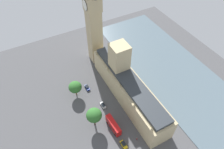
{
  "coord_description": "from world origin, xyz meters",
  "views": [
    {
      "loc": [
        36.39,
        53.71,
        88.5
      ],
      "look_at": [
        1.0,
        -12.47,
        7.48
      ],
      "focal_mm": 33.02,
      "sensor_mm": 36.0,
      "label": 1
    }
  ],
  "objects_px": {
    "car_yellow_cab_leading": "(124,144)",
    "plane_tree_opposite_hall": "(94,115)",
    "double_decker_bus_by_river_gate": "(113,125)",
    "plane_tree_midblock": "(75,87)",
    "street_lamp_far_end": "(94,120)",
    "car_blue_near_tower": "(87,87)",
    "clock_tower": "(93,18)",
    "parliament_building": "(127,85)",
    "car_white_corner": "(103,105)",
    "pedestrian_kerbside": "(137,139)"
  },
  "relations": [
    {
      "from": "double_decker_bus_by_river_gate",
      "to": "plane_tree_opposite_hall",
      "type": "distance_m",
      "value": 10.47
    },
    {
      "from": "plane_tree_midblock",
      "to": "parliament_building",
      "type": "bearing_deg",
      "value": 151.25
    },
    {
      "from": "car_blue_near_tower",
      "to": "car_white_corner",
      "type": "xyz_separation_m",
      "value": [
        -2.49,
        14.64,
        -0.0
      ]
    },
    {
      "from": "plane_tree_midblock",
      "to": "street_lamp_far_end",
      "type": "relative_size",
      "value": 1.37
    },
    {
      "from": "double_decker_bus_by_river_gate",
      "to": "car_yellow_cab_leading",
      "type": "distance_m",
      "value": 9.75
    },
    {
      "from": "car_blue_near_tower",
      "to": "plane_tree_opposite_hall",
      "type": "distance_m",
      "value": 23.94
    },
    {
      "from": "car_blue_near_tower",
      "to": "car_yellow_cab_leading",
      "type": "relative_size",
      "value": 1.02
    },
    {
      "from": "parliament_building",
      "to": "plane_tree_midblock",
      "type": "height_order",
      "value": "parliament_building"
    },
    {
      "from": "plane_tree_opposite_hall",
      "to": "street_lamp_far_end",
      "type": "distance_m",
      "value": 3.52
    },
    {
      "from": "car_blue_near_tower",
      "to": "clock_tower",
      "type": "bearing_deg",
      "value": -126.65
    },
    {
      "from": "clock_tower",
      "to": "plane_tree_midblock",
      "type": "height_order",
      "value": "clock_tower"
    },
    {
      "from": "clock_tower",
      "to": "car_yellow_cab_leading",
      "type": "distance_m",
      "value": 65.25
    },
    {
      "from": "parliament_building",
      "to": "car_yellow_cab_leading",
      "type": "distance_m",
      "value": 28.99
    },
    {
      "from": "car_yellow_cab_leading",
      "to": "plane_tree_midblock",
      "type": "xyz_separation_m",
      "value": [
        7.97,
        -36.3,
        5.36
      ]
    },
    {
      "from": "car_white_corner",
      "to": "street_lamp_far_end",
      "type": "distance_m",
      "value": 12.05
    },
    {
      "from": "clock_tower",
      "to": "pedestrian_kerbside",
      "type": "bearing_deg",
      "value": 83.14
    },
    {
      "from": "pedestrian_kerbside",
      "to": "car_blue_near_tower",
      "type": "bearing_deg",
      "value": 99.65
    },
    {
      "from": "plane_tree_opposite_hall",
      "to": "parliament_building",
      "type": "bearing_deg",
      "value": -160.0
    },
    {
      "from": "clock_tower",
      "to": "street_lamp_far_end",
      "type": "relative_size",
      "value": 8.36
    },
    {
      "from": "plane_tree_opposite_hall",
      "to": "double_decker_bus_by_river_gate",
      "type": "bearing_deg",
      "value": 139.56
    },
    {
      "from": "parliament_building",
      "to": "clock_tower",
      "type": "distance_m",
      "value": 39.83
    },
    {
      "from": "car_blue_near_tower",
      "to": "car_yellow_cab_leading",
      "type": "height_order",
      "value": "same"
    },
    {
      "from": "car_white_corner",
      "to": "car_yellow_cab_leading",
      "type": "relative_size",
      "value": 0.98
    },
    {
      "from": "parliament_building",
      "to": "car_white_corner",
      "type": "relative_size",
      "value": 14.29
    },
    {
      "from": "double_decker_bus_by_river_gate",
      "to": "plane_tree_opposite_hall",
      "type": "bearing_deg",
      "value": -42.86
    },
    {
      "from": "plane_tree_midblock",
      "to": "car_white_corner",
      "type": "bearing_deg",
      "value": 124.52
    },
    {
      "from": "car_white_corner",
      "to": "plane_tree_opposite_hall",
      "type": "bearing_deg",
      "value": -135.5
    },
    {
      "from": "car_yellow_cab_leading",
      "to": "plane_tree_opposite_hall",
      "type": "height_order",
      "value": "plane_tree_opposite_hall"
    },
    {
      "from": "double_decker_bus_by_river_gate",
      "to": "car_yellow_cab_leading",
      "type": "height_order",
      "value": "double_decker_bus_by_river_gate"
    },
    {
      "from": "clock_tower",
      "to": "plane_tree_midblock",
      "type": "distance_m",
      "value": 37.72
    },
    {
      "from": "double_decker_bus_by_river_gate",
      "to": "plane_tree_opposite_hall",
      "type": "xyz_separation_m",
      "value": [
        6.78,
        -5.78,
        5.48
      ]
    },
    {
      "from": "street_lamp_far_end",
      "to": "car_yellow_cab_leading",
      "type": "bearing_deg",
      "value": 115.45
    },
    {
      "from": "car_blue_near_tower",
      "to": "parliament_building",
      "type": "bearing_deg",
      "value": 140.1
    },
    {
      "from": "clock_tower",
      "to": "car_yellow_cab_leading",
      "type": "bearing_deg",
      "value": 76.62
    },
    {
      "from": "plane_tree_opposite_hall",
      "to": "car_white_corner",
      "type": "bearing_deg",
      "value": -136.88
    },
    {
      "from": "parliament_building",
      "to": "double_decker_bus_by_river_gate",
      "type": "height_order",
      "value": "parliament_building"
    },
    {
      "from": "pedestrian_kerbside",
      "to": "street_lamp_far_end",
      "type": "bearing_deg",
      "value": 129.46
    },
    {
      "from": "clock_tower",
      "to": "car_blue_near_tower",
      "type": "xyz_separation_m",
      "value": [
        14.86,
        19.81,
        -28.02
      ]
    },
    {
      "from": "parliament_building",
      "to": "car_white_corner",
      "type": "height_order",
      "value": "parliament_building"
    },
    {
      "from": "clock_tower",
      "to": "pedestrian_kerbside",
      "type": "relative_size",
      "value": 37.04
    },
    {
      "from": "plane_tree_midblock",
      "to": "street_lamp_far_end",
      "type": "height_order",
      "value": "plane_tree_midblock"
    },
    {
      "from": "clock_tower",
      "to": "pedestrian_kerbside",
      "type": "distance_m",
      "value": 64.72
    },
    {
      "from": "car_blue_near_tower",
      "to": "street_lamp_far_end",
      "type": "distance_m",
      "value": 23.41
    },
    {
      "from": "car_blue_near_tower",
      "to": "double_decker_bus_by_river_gate",
      "type": "distance_m",
      "value": 28.01
    },
    {
      "from": "parliament_building",
      "to": "plane_tree_opposite_hall",
      "type": "relative_size",
      "value": 5.17
    },
    {
      "from": "double_decker_bus_by_river_gate",
      "to": "street_lamp_far_end",
      "type": "height_order",
      "value": "street_lamp_far_end"
    },
    {
      "from": "clock_tower",
      "to": "street_lamp_far_end",
      "type": "xyz_separation_m",
      "value": [
        20.87,
        42.12,
        -24.28
      ]
    },
    {
      "from": "clock_tower",
      "to": "plane_tree_midblock",
      "type": "relative_size",
      "value": 6.1
    },
    {
      "from": "car_yellow_cab_leading",
      "to": "plane_tree_midblock",
      "type": "height_order",
      "value": "plane_tree_midblock"
    },
    {
      "from": "street_lamp_far_end",
      "to": "double_decker_bus_by_river_gate",
      "type": "bearing_deg",
      "value": 142.31
    }
  ]
}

